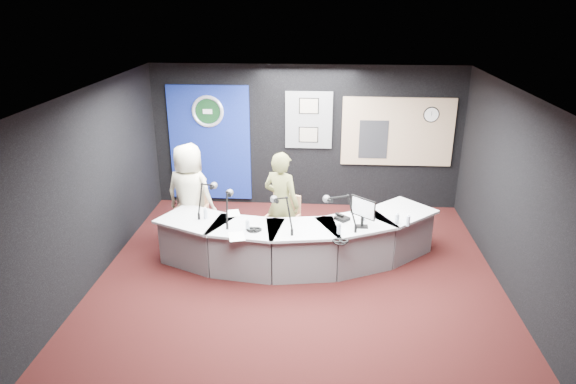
# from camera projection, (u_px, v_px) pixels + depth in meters

# --- Properties ---
(ground) EXTENTS (6.00, 6.00, 0.00)m
(ground) POSITION_uv_depth(u_px,v_px,m) (298.00, 280.00, 7.71)
(ground) COLOR black
(ground) RESTS_ON ground
(ceiling) EXTENTS (6.00, 6.00, 0.02)m
(ceiling) POSITION_uv_depth(u_px,v_px,m) (299.00, 93.00, 6.70)
(ceiling) COLOR silver
(ceiling) RESTS_ON ground
(wall_back) EXTENTS (6.00, 0.02, 2.80)m
(wall_back) POSITION_uv_depth(u_px,v_px,m) (306.00, 137.00, 10.00)
(wall_back) COLOR black
(wall_back) RESTS_ON ground
(wall_front) EXTENTS (6.00, 0.02, 2.80)m
(wall_front) POSITION_uv_depth(u_px,v_px,m) (281.00, 318.00, 4.41)
(wall_front) COLOR black
(wall_front) RESTS_ON ground
(wall_left) EXTENTS (0.02, 6.00, 2.80)m
(wall_left) POSITION_uv_depth(u_px,v_px,m) (91.00, 188.00, 7.40)
(wall_left) COLOR black
(wall_left) RESTS_ON ground
(wall_right) EXTENTS (0.02, 6.00, 2.80)m
(wall_right) POSITION_uv_depth(u_px,v_px,m) (517.00, 198.00, 7.01)
(wall_right) COLOR black
(wall_right) RESTS_ON ground
(broadcast_desk) EXTENTS (4.50, 1.90, 0.75)m
(broadcast_desk) POSITION_uv_depth(u_px,v_px,m) (296.00, 241.00, 8.09)
(broadcast_desk) COLOR #B5B7BA
(broadcast_desk) RESTS_ON ground
(backdrop_panel) EXTENTS (1.60, 0.05, 2.30)m
(backdrop_panel) POSITION_uv_depth(u_px,v_px,m) (210.00, 143.00, 10.14)
(backdrop_panel) COLOR navy
(backdrop_panel) RESTS_ON wall_back
(agency_seal) EXTENTS (0.63, 0.07, 0.63)m
(agency_seal) POSITION_uv_depth(u_px,v_px,m) (208.00, 111.00, 9.87)
(agency_seal) COLOR silver
(agency_seal) RESTS_ON backdrop_panel
(seal_center) EXTENTS (0.48, 0.01, 0.48)m
(seal_center) POSITION_uv_depth(u_px,v_px,m) (208.00, 111.00, 9.88)
(seal_center) COLOR #0E3416
(seal_center) RESTS_ON backdrop_panel
(pinboard) EXTENTS (0.90, 0.04, 1.10)m
(pinboard) POSITION_uv_depth(u_px,v_px,m) (309.00, 120.00, 9.84)
(pinboard) COLOR slate
(pinboard) RESTS_ON wall_back
(framed_photo_upper) EXTENTS (0.34, 0.02, 0.27)m
(framed_photo_upper) POSITION_uv_depth(u_px,v_px,m) (309.00, 106.00, 9.71)
(framed_photo_upper) COLOR gray
(framed_photo_upper) RESTS_ON pinboard
(framed_photo_lower) EXTENTS (0.34, 0.02, 0.27)m
(framed_photo_lower) POSITION_uv_depth(u_px,v_px,m) (308.00, 135.00, 9.91)
(framed_photo_lower) COLOR gray
(framed_photo_lower) RESTS_ON pinboard
(booth_window_frame) EXTENTS (2.12, 0.06, 1.32)m
(booth_window_frame) POSITION_uv_depth(u_px,v_px,m) (397.00, 132.00, 9.80)
(booth_window_frame) COLOR tan
(booth_window_frame) RESTS_ON wall_back
(booth_glow) EXTENTS (2.00, 0.02, 1.20)m
(booth_glow) POSITION_uv_depth(u_px,v_px,m) (397.00, 132.00, 9.79)
(booth_glow) COLOR #D7C088
(booth_glow) RESTS_ON booth_window_frame
(equipment_rack) EXTENTS (0.55, 0.02, 0.75)m
(equipment_rack) POSITION_uv_depth(u_px,v_px,m) (373.00, 139.00, 9.86)
(equipment_rack) COLOR black
(equipment_rack) RESTS_ON booth_window_frame
(wall_clock) EXTENTS (0.28, 0.01, 0.28)m
(wall_clock) POSITION_uv_depth(u_px,v_px,m) (431.00, 115.00, 9.61)
(wall_clock) COLOR white
(wall_clock) RESTS_ON booth_window_frame
(armchair_left) EXTENTS (0.52, 0.52, 0.85)m
(armchair_left) POSITION_uv_depth(u_px,v_px,m) (192.00, 220.00, 8.73)
(armchair_left) COLOR #B67A53
(armchair_left) RESTS_ON ground
(armchair_right) EXTENTS (0.72, 0.72, 0.99)m
(armchair_right) POSITION_uv_depth(u_px,v_px,m) (282.00, 225.00, 8.36)
(armchair_right) COLOR #B67A53
(armchair_right) RESTS_ON ground
(draped_jacket) EXTENTS (0.51, 0.15, 0.70)m
(draped_jacket) POSITION_uv_depth(u_px,v_px,m) (192.00, 203.00, 8.89)
(draped_jacket) COLOR slate
(draped_jacket) RESTS_ON armchair_left
(person_man) EXTENTS (0.98, 0.76, 1.76)m
(person_man) POSITION_uv_depth(u_px,v_px,m) (190.00, 195.00, 8.56)
(person_man) COLOR beige
(person_man) RESTS_ON ground
(person_woman) EXTENTS (0.75, 0.65, 1.73)m
(person_woman) POSITION_uv_depth(u_px,v_px,m) (281.00, 204.00, 8.23)
(person_woman) COLOR brown
(person_woman) RESTS_ON ground
(computer_monitor) EXTENTS (0.33, 0.30, 0.29)m
(computer_monitor) POSITION_uv_depth(u_px,v_px,m) (363.00, 207.00, 7.56)
(computer_monitor) COLOR black
(computer_monitor) RESTS_ON broadcast_desk
(desk_phone) EXTENTS (0.26, 0.26, 0.05)m
(desk_phone) POSITION_uv_depth(u_px,v_px,m) (342.00, 218.00, 7.92)
(desk_phone) COLOR black
(desk_phone) RESTS_ON broadcast_desk
(headphones_near) EXTENTS (0.23, 0.23, 0.04)m
(headphones_near) POSITION_uv_depth(u_px,v_px,m) (340.00, 241.00, 7.21)
(headphones_near) COLOR black
(headphones_near) RESTS_ON broadcast_desk
(headphones_far) EXTENTS (0.22, 0.22, 0.04)m
(headphones_far) POSITION_uv_depth(u_px,v_px,m) (254.00, 229.00, 7.56)
(headphones_far) COLOR black
(headphones_far) RESTS_ON broadcast_desk
(paper_stack) EXTENTS (0.27, 0.33, 0.00)m
(paper_stack) POSITION_uv_depth(u_px,v_px,m) (233.00, 213.00, 8.16)
(paper_stack) COLOR white
(paper_stack) RESTS_ON broadcast_desk
(notepad) EXTENTS (0.30, 0.37, 0.00)m
(notepad) POSITION_uv_depth(u_px,v_px,m) (237.00, 236.00, 7.38)
(notepad) COLOR white
(notepad) RESTS_ON broadcast_desk
(boom_mic_a) EXTENTS (0.25, 0.73, 0.60)m
(boom_mic_a) POSITION_uv_depth(u_px,v_px,m) (206.00, 194.00, 8.11)
(boom_mic_a) COLOR black
(boom_mic_a) RESTS_ON broadcast_desk
(boom_mic_b) EXTENTS (0.18, 0.74, 0.60)m
(boom_mic_b) POSITION_uv_depth(u_px,v_px,m) (228.00, 203.00, 7.79)
(boom_mic_b) COLOR black
(boom_mic_b) RESTS_ON broadcast_desk
(boom_mic_c) EXTENTS (0.43, 0.66, 0.60)m
(boom_mic_c) POSITION_uv_depth(u_px,v_px,m) (283.00, 209.00, 7.57)
(boom_mic_c) COLOR black
(boom_mic_c) RESTS_ON broadcast_desk
(boom_mic_d) EXTENTS (0.55, 0.56, 0.60)m
(boom_mic_d) POSITION_uv_depth(u_px,v_px,m) (341.00, 207.00, 7.62)
(boom_mic_d) COLOR black
(boom_mic_d) RESTS_ON broadcast_desk
(water_bottles) EXTENTS (3.16, 0.58, 0.18)m
(water_bottles) POSITION_uv_depth(u_px,v_px,m) (305.00, 220.00, 7.71)
(water_bottles) COLOR silver
(water_bottles) RESTS_ON broadcast_desk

